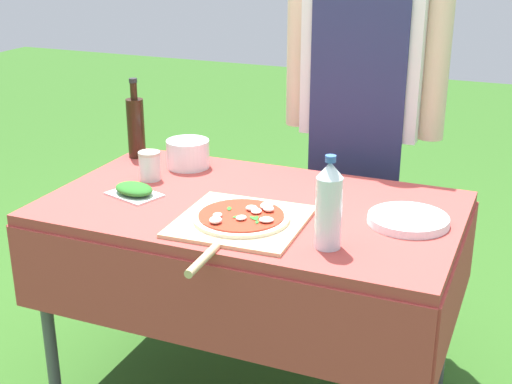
% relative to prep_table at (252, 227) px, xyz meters
% --- Properties ---
extents(prep_table, '(1.34, 0.80, 0.75)m').
position_rel_prep_table_xyz_m(prep_table, '(0.00, 0.00, 0.00)').
color(prep_table, '#A83D38').
rests_on(prep_table, ground).
extents(person_cook, '(0.63, 0.20, 1.67)m').
position_rel_prep_table_xyz_m(person_cook, '(0.18, 0.67, 0.32)').
color(person_cook, '#333D56').
rests_on(person_cook, ground).
extents(pizza_on_peel, '(0.39, 0.57, 0.05)m').
position_rel_prep_table_xyz_m(pizza_on_peel, '(0.04, -0.18, 0.10)').
color(pizza_on_peel, '#D1B27F').
rests_on(pizza_on_peel, prep_table).
extents(oil_bottle, '(0.07, 0.07, 0.31)m').
position_rel_prep_table_xyz_m(oil_bottle, '(-0.60, 0.28, 0.21)').
color(oil_bottle, black).
rests_on(oil_bottle, prep_table).
extents(water_bottle, '(0.08, 0.08, 0.27)m').
position_rel_prep_table_xyz_m(water_bottle, '(0.33, -0.23, 0.21)').
color(water_bottle, silver).
rests_on(water_bottle, prep_table).
extents(herb_container, '(0.20, 0.17, 0.04)m').
position_rel_prep_table_xyz_m(herb_container, '(-0.39, -0.09, 0.10)').
color(herb_container, silver).
rests_on(herb_container, prep_table).
extents(mixing_tub, '(0.16, 0.16, 0.10)m').
position_rel_prep_table_xyz_m(mixing_tub, '(-0.36, 0.25, 0.14)').
color(mixing_tub, silver).
rests_on(mixing_tub, prep_table).
extents(plate_stack, '(0.25, 0.25, 0.02)m').
position_rel_prep_table_xyz_m(plate_stack, '(0.50, 0.03, 0.10)').
color(plate_stack, white).
rests_on(plate_stack, prep_table).
extents(sauce_jar, '(0.08, 0.08, 0.10)m').
position_rel_prep_table_xyz_m(sauce_jar, '(-0.42, 0.07, 0.13)').
color(sauce_jar, silver).
rests_on(sauce_jar, prep_table).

